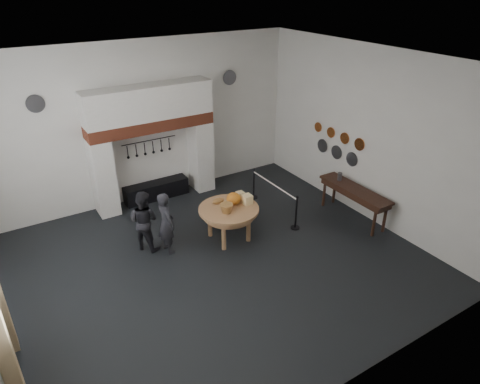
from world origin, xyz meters
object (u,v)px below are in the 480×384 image
barrier_post_far (254,184)px  side_table (355,189)px  barrier_post_near (296,213)px  visitor_near (166,223)px  visitor_far (144,220)px  iron_range (156,190)px  work_table (229,209)px

barrier_post_far → side_table: bearing=-55.4°
side_table → barrier_post_near: (-1.64, 0.39, -0.42)m
barrier_post_near → barrier_post_far: (0.00, 2.00, 0.00)m
visitor_near → visitor_far: (-0.40, 0.40, -0.01)m
visitor_near → iron_range: bearing=-21.8°
visitor_near → barrier_post_far: (3.24, 1.18, -0.33)m
work_table → visitor_near: size_ratio=0.96×
visitor_far → iron_range: bearing=-64.9°
iron_range → visitor_near: (-0.78, -2.69, 0.53)m
side_table → barrier_post_far: bearing=124.6°
side_table → barrier_post_near: 1.74m
iron_range → work_table: bearing=-76.3°
iron_range → work_table: 3.15m
work_table → barrier_post_near: 1.83m
visitor_far → barrier_post_near: bearing=-146.1°
visitor_near → barrier_post_near: visitor_near is taller
visitor_near → side_table: visitor_near is taller
iron_range → visitor_far: (-1.18, -2.29, 0.51)m
iron_range → work_table: size_ratio=1.28×
visitor_far → barrier_post_near: (3.64, -1.22, -0.31)m
visitor_near → visitor_far: bearing=39.4°
iron_range → work_table: (0.74, -3.01, 0.59)m
visitor_near → side_table: 5.03m
visitor_far → barrier_post_near: visitor_far is taller
work_table → barrier_post_far: (1.72, 1.49, -0.39)m
visitor_near → barrier_post_far: size_ratio=1.73×
barrier_post_far → visitor_far: bearing=-167.9°
visitor_far → barrier_post_far: (3.64, 0.78, -0.31)m
work_table → barrier_post_near: bearing=-16.4°
work_table → barrier_post_far: barrier_post_far is taller
iron_range → visitor_near: 2.85m
iron_range → visitor_near: size_ratio=1.22×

